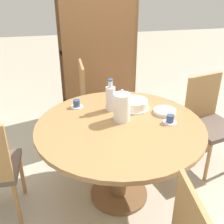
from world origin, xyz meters
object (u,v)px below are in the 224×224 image
object	(u,v)px
cake_main	(135,104)
cup_b	(77,104)
bookshelf	(98,50)
water_bottle	(110,98)
cup_a	(170,120)
coffee_pot	(122,106)
chair_b	(95,99)
chair_a	(209,120)

from	to	relation	value
cake_main	cup_b	distance (m)	0.51
bookshelf	water_bottle	distance (m)	1.31
cake_main	cup_a	world-z (taller)	cake_main
coffee_pot	chair_b	bearing A→B (deg)	95.50
cup_a	cup_b	bearing A→B (deg)	148.61
cup_a	water_bottle	bearing A→B (deg)	143.08
chair_a	bookshelf	distance (m)	1.61
bookshelf	cup_a	distance (m)	1.66
coffee_pot	cup_a	xyz separation A→B (m)	(0.37, -0.12, -0.09)
chair_a	bookshelf	xyz separation A→B (m)	(-0.90, 1.26, 0.42)
chair_a	chair_b	distance (m)	1.25
chair_b	cup_b	world-z (taller)	chair_b
cake_main	coffee_pot	bearing A→B (deg)	-131.47
chair_a	cake_main	distance (m)	0.83
chair_b	cake_main	bearing A→B (deg)	-161.52
cup_a	bookshelf	bearing A→B (deg)	101.49
bookshelf	coffee_pot	size ratio (longest dim) A/B	7.11
chair_b	cup_b	size ratio (longest dim) A/B	8.36
coffee_pot	chair_a	bearing A→B (deg)	14.09
cup_a	coffee_pot	bearing A→B (deg)	161.34
coffee_pot	cup_a	world-z (taller)	coffee_pot
cake_main	water_bottle	bearing A→B (deg)	177.04
coffee_pot	cake_main	xyz separation A→B (m)	(0.16, 0.18, -0.08)
chair_a	cup_b	xyz separation A→B (m)	(-1.27, 0.07, 0.26)
chair_a	cup_b	distance (m)	1.30
cup_b	chair_a	bearing A→B (deg)	-3.10
chair_a	water_bottle	world-z (taller)	water_bottle
chair_a	cup_a	xyz separation A→B (m)	(-0.57, -0.36, 0.26)
chair_a	bookshelf	bearing A→B (deg)	111.44
water_bottle	cup_a	xyz separation A→B (m)	(0.42, -0.32, -0.09)
water_bottle	cake_main	distance (m)	0.23
water_bottle	cup_b	distance (m)	0.32
chair_b	chair_a	bearing A→B (deg)	-124.18
chair_b	coffee_pot	bearing A→B (deg)	-174.27
cup_b	water_bottle	bearing A→B (deg)	-21.79
chair_b	coffee_pot	xyz separation A→B (m)	(0.09, -0.94, 0.36)
bookshelf	cake_main	xyz separation A→B (m)	(0.12, -1.32, -0.15)
cup_b	coffee_pot	bearing A→B (deg)	-42.21
chair_a	chair_b	size ratio (longest dim) A/B	1.00
water_bottle	cup_b	xyz separation A→B (m)	(-0.28, 0.11, -0.09)
chair_a	chair_b	xyz separation A→B (m)	(-1.03, 0.70, 0.00)
water_bottle	cup_a	distance (m)	0.53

